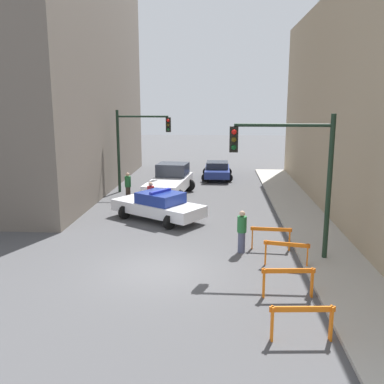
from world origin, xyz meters
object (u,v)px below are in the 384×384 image
Objects in this scene: traffic_light_near at (297,165)px; barrier_corner at (271,235)px; white_truck at (170,181)px; barrier_mid at (288,278)px; pedestrian_corner at (128,186)px; parked_car_near at (217,170)px; police_car at (158,206)px; pedestrian_crossing at (151,197)px; pedestrian_sidewalk at (242,231)px; barrier_front at (302,317)px; barrier_back at (286,250)px; traffic_light_far at (135,139)px.

traffic_light_near is 3.17m from barrier_corner.
white_truck reaches higher than barrier_mid.
white_truck is at bearing 53.08° from pedestrian_corner.
barrier_corner is (2.23, -15.54, -0.06)m from parked_car_near.
white_truck reaches higher than parked_car_near.
traffic_light_near is at bearing -27.84° from pedestrian_corner.
police_car is 9.59m from barrier_mid.
police_car is 1.36m from pedestrian_crossing.
pedestrian_corner is at bearing 132.58° from barrier_corner.
pedestrian_sidewalk reaches higher than barrier_mid.
barrier_front is at bearing -121.01° from police_car.
barrier_corner is at bearing 122.38° from traffic_light_near.
barrier_front is at bearing 154.60° from pedestrian_crossing.
barrier_mid is 1.01× the size of barrier_back.
traffic_light_far is at bearing -135.14° from parked_car_near.
pedestrian_corner is at bearing -124.80° from parked_car_near.
barrier_front is at bearing -96.95° from traffic_light_near.
traffic_light_far reaches higher than barrier_front.
pedestrian_crossing is (-0.57, 1.23, 0.14)m from police_car.
white_truck is 16.87m from barrier_front.
parked_car_near reaches higher than barrier_back.
pedestrian_corner is 14.31m from barrier_mid.
white_truck is at bearing 118.17° from barrier_corner.
pedestrian_corner is (-0.04, -2.35, -2.54)m from traffic_light_far.
pedestrian_crossing reaches higher than barrier_back.
traffic_light_near is 3.13× the size of pedestrian_corner.
police_car reaches higher than barrier_corner.
parked_car_near is 15.70m from barrier_corner.
parked_car_near is at bearing 98.17° from barrier_corner.
barrier_back is at bearing 169.60° from pedestrian_crossing.
pedestrian_crossing reaches higher than barrier_front.
pedestrian_corner is 1.04× the size of barrier_mid.
white_truck is 3.50× the size of barrier_front.
traffic_light_near is at bearing 78.45° from barrier_mid.
pedestrian_corner is at bearing 131.54° from traffic_light_near.
traffic_light_near is at bearing 174.20° from pedestrian_crossing.
pedestrian_corner reaches higher than barrier_back.
traffic_light_far reaches higher than barrier_back.
parked_car_near is at bearing 96.54° from barrier_mid.
barrier_front is 2.38m from barrier_mid.
traffic_light_far reaches higher than white_truck.
white_truck is at bearing -21.34° from traffic_light_far.
barrier_corner is (-0.03, 4.18, 0.00)m from barrier_mid.
parked_car_near is at bearing 76.03° from pedestrian_corner.
pedestrian_corner is (-2.39, 4.08, 0.14)m from police_car.
barrier_front is 4.81m from barrier_back.
barrier_corner is (-0.34, 1.76, 0.00)m from barrier_back.
barrier_back is 0.99× the size of barrier_corner.
white_truck is at bearing 96.92° from pedestrian_sidewalk.
police_car is 11.67m from barrier_front.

